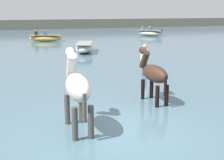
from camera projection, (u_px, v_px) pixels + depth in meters
ground_plane at (106, 141)px, 7.24m from camera, size 120.00×120.00×0.00m
water_surface at (45, 66)px, 16.36m from camera, size 90.00×90.00×0.25m
horse_lead_pinto at (77, 89)px, 7.09m from camera, size 0.59×1.95×2.13m
horse_trailing_dark_bay at (154, 75)px, 9.34m from camera, size 0.48×1.72×1.88m
boat_far_inshore at (84, 48)px, 20.70m from camera, size 2.07×3.20×0.64m
boat_near_starboard at (150, 33)px, 33.96m from camera, size 2.68×2.90×1.11m
boat_distant_west at (45, 38)px, 28.16m from camera, size 3.17×1.91×1.05m
person_spectator_far at (145, 62)px, 13.22m from camera, size 0.36×0.37×1.63m
far_shoreline at (14, 25)px, 45.28m from camera, size 80.00×2.40×1.72m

